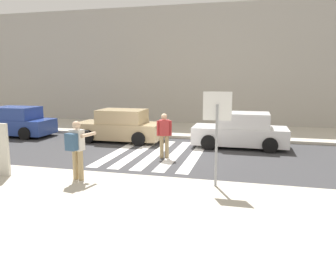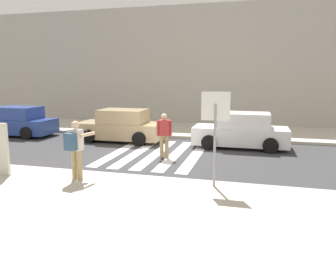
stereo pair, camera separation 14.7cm
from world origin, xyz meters
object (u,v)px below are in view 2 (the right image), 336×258
(parked_car_tan, at_px, (121,126))
(parked_car_white, at_px, (241,131))
(stop_sign, at_px, (215,118))
(parked_car_blue, at_px, (17,122))
(pedestrian_crossing, at_px, (164,133))
(photographer_with_backpack, at_px, (75,145))

(parked_car_tan, relative_size, parked_car_white, 1.00)
(stop_sign, height_order, parked_car_blue, stop_sign)
(stop_sign, bearing_deg, parked_car_blue, 151.97)
(stop_sign, xyz_separation_m, pedestrian_crossing, (-2.31, 3.24, -1.04))
(parked_car_tan, bearing_deg, parked_car_blue, -180.00)
(parked_car_blue, bearing_deg, parked_car_tan, 0.00)
(parked_car_tan, bearing_deg, photographer_with_backpack, -78.50)
(parked_car_blue, height_order, parked_car_white, same)
(pedestrian_crossing, bearing_deg, photographer_with_backpack, -113.71)
(pedestrian_crossing, distance_m, parked_car_blue, 9.32)
(parked_car_blue, bearing_deg, parked_car_white, 0.00)
(pedestrian_crossing, bearing_deg, parked_car_blue, 162.97)
(stop_sign, distance_m, parked_car_tan, 8.05)
(photographer_with_backpack, xyz_separation_m, parked_car_blue, (-7.29, 6.42, -0.44))
(photographer_with_backpack, relative_size, parked_car_white, 0.42)
(parked_car_white, bearing_deg, parked_car_blue, 180.00)
(parked_car_blue, relative_size, parked_car_tan, 1.00)
(parked_car_blue, height_order, parked_car_tan, same)
(stop_sign, bearing_deg, pedestrian_crossing, 125.47)
(photographer_with_backpack, xyz_separation_m, parked_car_white, (4.41, 6.42, -0.44))
(stop_sign, relative_size, parked_car_tan, 0.63)
(stop_sign, distance_m, photographer_with_backpack, 4.05)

